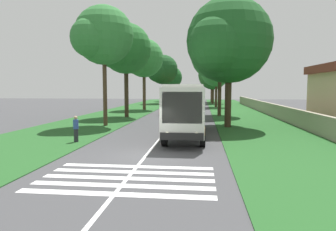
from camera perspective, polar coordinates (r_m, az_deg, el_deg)
The scene contains 23 objects.
ground at distance 15.99m, azimuth -4.25°, elevation -7.60°, with size 160.00×160.00×0.00m, color #424244.
grass_verge_left at distance 32.47m, azimuth -13.70°, elevation -1.16°, with size 120.00×8.00×0.04m, color #235623.
grass_verge_right at distance 30.99m, azimuth 16.15°, elevation -1.52°, with size 120.00×8.00×0.04m, color #235623.
centre_line at distance 30.66m, azimuth 0.87°, elevation -1.41°, with size 110.00×0.16×0.01m, color silver.
coach_bus at distance 22.26m, azimuth 3.52°, elevation 1.61°, with size 11.16×2.62×3.73m.
zebra_crossing at distance 12.34m, azimuth -7.58°, elevation -11.50°, with size 4.05×6.80×0.01m.
trailing_car_0 at distance 40.61m, azimuth -0.04°, elevation 1.15°, with size 4.30×1.78×1.43m.
trailing_car_1 at distance 46.20m, azimuth 4.78°, elevation 1.62°, with size 4.30×1.78×1.43m.
trailing_car_2 at distance 52.06m, azimuth 1.25°, elevation 2.04°, with size 4.30×1.78×1.43m.
trailing_minibus_0 at distance 63.37m, azimuth 2.05°, elevation 3.40°, with size 6.00×2.14×2.53m.
roadside_tree_left_0 at distance 79.07m, azimuth 0.43°, elevation 6.99°, with size 6.73×5.82×9.01m.
roadside_tree_left_1 at distance 48.92m, azimuth -4.75°, elevation 10.40°, with size 7.36×6.10×11.17m.
roadside_tree_left_2 at distance 29.15m, azimuth -12.12°, elevation 14.10°, with size 6.24×5.32×10.87m.
roadside_tree_left_3 at distance 67.72m, azimuth -1.09°, elevation 8.37°, with size 8.07×6.49×10.66m.
roadside_tree_left_4 at distance 37.20m, azimuth -8.09°, elevation 11.96°, with size 7.24×5.96×11.07m.
roadside_tree_right_0 at distance 55.66m, azimuth 8.83°, elevation 8.00°, with size 6.58×5.52×9.19m.
roadside_tree_right_1 at distance 38.95m, azimuth 9.32°, elevation 10.87°, with size 8.33×6.84×10.94m.
roadside_tree_right_2 at distance 28.05m, azimuth 10.90°, elevation 13.10°, with size 8.92×7.44×11.32m.
roadside_tree_right_3 at distance 75.90m, azimuth 8.08°, elevation 7.57°, with size 6.23×5.37×9.54m.
roadside_tree_right_4 at distance 67.99m, azimuth 8.23°, elevation 7.34°, with size 7.46×6.39×9.46m.
utility_pole at distance 31.00m, azimuth 11.14°, elevation 6.86°, with size 0.24×1.40×8.61m.
roadside_wall at distance 36.49m, azimuth 20.10°, elevation 0.60°, with size 70.00×0.40×1.54m, color #9E937F.
pedestrian at distance 20.65m, azimuth -16.77°, elevation -2.34°, with size 0.34×0.34×1.69m.
Camera 1 is at (-15.32, -2.86, 3.54)m, focal length 32.76 mm.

